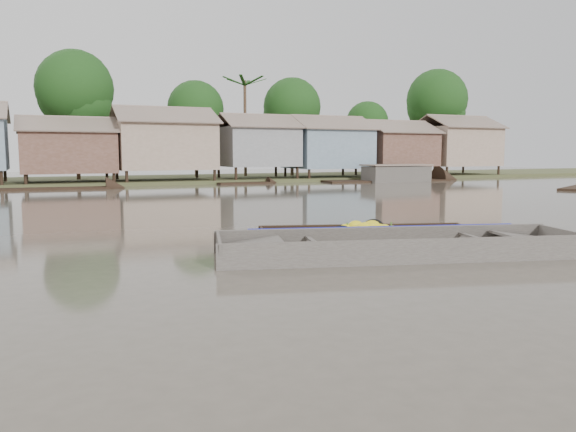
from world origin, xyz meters
name	(u,v)px	position (x,y,z in m)	size (l,w,h in m)	color
ground	(337,256)	(0.00, 0.00, 0.00)	(120.00, 120.00, 0.00)	#4E473C
riverbank	(164,140)	(3.03, 31.86, 3.07)	(120.00, 12.47, 10.22)	#384723
banana_boat	(363,236)	(1.52, 1.44, 0.14)	(5.36, 2.76, 0.74)	black
viewer_boat	(399,252)	(1.23, -0.49, 0.07)	(8.04, 4.02, 0.63)	#413C37
distant_boats	(330,181)	(13.05, 24.41, 0.21)	(46.88, 15.33, 1.38)	black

